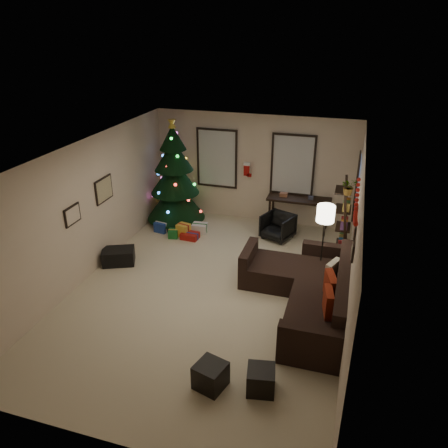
{
  "coord_description": "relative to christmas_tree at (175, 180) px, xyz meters",
  "views": [
    {
      "loc": [
        2.3,
        -6.66,
        4.68
      ],
      "look_at": [
        0.1,
        0.6,
        1.15
      ],
      "focal_mm": 35.11,
      "sensor_mm": 36.0,
      "label": 1
    }
  ],
  "objects": [
    {
      "name": "stocking_right",
      "position": [
        2.01,
        0.79,
        0.26
      ],
      "size": [
        0.2,
        0.05,
        0.36
      ],
      "color": "#990F0C",
      "rests_on": "wall_back"
    },
    {
      "name": "desk_chair",
      "position": [
        2.64,
        -0.18,
        -0.81
      ],
      "size": [
        0.76,
        0.74,
        0.61
      ],
      "primitive_type": "imported",
      "rotation": [
        0.0,
        0.0,
        -0.38
      ],
      "color": "black",
      "rests_on": "floor"
    },
    {
      "name": "art_abstract",
      "position": [
        -0.66,
        -3.21,
        0.34
      ],
      "size": [
        0.04,
        0.45,
        0.35
      ],
      "color": "black",
      "rests_on": "wall_left"
    },
    {
      "name": "stocking_left",
      "position": [
        1.68,
        0.59,
        0.27
      ],
      "size": [
        0.2,
        0.05,
        0.36
      ],
      "color": "#990F0C",
      "rests_on": "wall_back"
    },
    {
      "name": "presents",
      "position": [
        0.45,
        -0.65,
        -1.0
      ],
      "size": [
        1.23,
        0.7,
        0.3
      ],
      "rotation": [
        0.0,
        0.0,
        -0.12
      ],
      "color": "maroon",
      "rests_on": "floor"
    },
    {
      "name": "wall_right",
      "position": [
        4.32,
        -2.75,
        0.23
      ],
      "size": [
        0.0,
        7.0,
        7.0
      ],
      "primitive_type": "plane",
      "rotation": [
        1.57,
        0.0,
        -1.57
      ],
      "color": "beige",
      "rests_on": "floor"
    },
    {
      "name": "wall_left",
      "position": [
        -0.68,
        -2.75,
        0.23
      ],
      "size": [
        0.0,
        7.0,
        7.0
      ],
      "primitive_type": "plane",
      "rotation": [
        1.57,
        0.0,
        1.57
      ],
      "color": "beige",
      "rests_on": "floor"
    },
    {
      "name": "art_map",
      "position": [
        -0.66,
        -2.09,
        0.44
      ],
      "size": [
        0.04,
        0.6,
        0.5
      ],
      "color": "black",
      "rests_on": "wall_left"
    },
    {
      "name": "potted_plant",
      "position": [
        4.12,
        -0.97,
        0.67
      ],
      "size": [
        0.52,
        0.5,
        0.44
      ],
      "primitive_type": "imported",
      "rotation": [
        0.0,
        0.0,
        0.54
      ],
      "color": "#4C4C4C",
      "rests_on": "bookshelf"
    },
    {
      "name": "wall_back",
      "position": [
        1.82,
        0.75,
        0.23
      ],
      "size": [
        5.0,
        0.0,
        5.0
      ],
      "primitive_type": "plane",
      "rotation": [
        1.57,
        0.0,
        0.0
      ],
      "color": "beige",
      "rests_on": "floor"
    },
    {
      "name": "desk",
      "position": [
        3.01,
        0.47,
        -0.4
      ],
      "size": [
        1.52,
        0.54,
        0.82
      ],
      "color": "black",
      "rests_on": "floor"
    },
    {
      "name": "wall_front",
      "position": [
        1.82,
        -6.25,
        0.23
      ],
      "size": [
        5.0,
        0.0,
        5.0
      ],
      "primitive_type": "plane",
      "rotation": [
        -1.57,
        0.0,
        0.0
      ],
      "color": "beige",
      "rests_on": "floor"
    },
    {
      "name": "pillow_cream",
      "position": [
        4.03,
        -2.42,
        -0.49
      ],
      "size": [
        0.26,
        0.4,
        0.39
      ],
      "primitive_type": "cube",
      "rotation": [
        0.0,
        0.0,
        -0.42
      ],
      "color": "beige",
      "rests_on": "sofa"
    },
    {
      "name": "window_back_left",
      "position": [
        0.87,
        0.72,
        0.43
      ],
      "size": [
        1.05,
        0.06,
        1.5
      ],
      "color": "#728CB2",
      "rests_on": "wall_back"
    },
    {
      "name": "pillow_red_b",
      "position": [
        4.03,
        -3.0,
        -0.48
      ],
      "size": [
        0.26,
        0.5,
        0.48
      ],
      "primitive_type": "cube",
      "rotation": [
        0.0,
        0.0,
        0.28
      ],
      "color": "maroon",
      "rests_on": "sofa"
    },
    {
      "name": "storage_bin",
      "position": [
        -0.36,
        -2.32,
        -0.95
      ],
      "size": [
        0.78,
        0.67,
        0.33
      ],
      "primitive_type": "cube",
      "rotation": [
        0.0,
        0.0,
        0.42
      ],
      "color": "black",
      "rests_on": "floor"
    },
    {
      "name": "ottoman_near",
      "position": [
        2.59,
        -5.02,
        -0.93
      ],
      "size": [
        0.49,
        0.49,
        0.38
      ],
      "primitive_type": "cube",
      "rotation": [
        0.0,
        0.0,
        -0.28
      ],
      "color": "black",
      "rests_on": "floor"
    },
    {
      "name": "garland",
      "position": [
        4.27,
        -2.81,
        0.97
      ],
      "size": [
        0.08,
        1.9,
        0.3
      ],
      "primitive_type": null,
      "color": "#A5140C",
      "rests_on": "wall_right"
    },
    {
      "name": "gallery",
      "position": [
        4.3,
        -2.82,
        0.45
      ],
      "size": [
        0.03,
        1.25,
        0.54
      ],
      "color": "black",
      "rests_on": "wall_right"
    },
    {
      "name": "bookshelf",
      "position": [
        4.12,
        -0.75,
        -0.24
      ],
      "size": [
        0.3,
        0.54,
        1.82
      ],
      "color": "black",
      "rests_on": "floor"
    },
    {
      "name": "sofa",
      "position": [
        3.64,
        -2.68,
        -0.82
      ],
      "size": [
        2.01,
        2.9,
        0.9
      ],
      "color": "black",
      "rests_on": "floor"
    },
    {
      "name": "ottoman_far",
      "position": [
        3.28,
        -4.89,
        -0.94
      ],
      "size": [
        0.44,
        0.44,
        0.36
      ],
      "primitive_type": "cube",
      "rotation": [
        0.0,
        0.0,
        0.18
      ],
      "color": "black",
      "rests_on": "floor"
    },
    {
      "name": "floor",
      "position": [
        1.82,
        -2.75,
        -1.12
      ],
      "size": [
        7.0,
        7.0,
        0.0
      ],
      "primitive_type": "plane",
      "color": "beige",
      "rests_on": "ground"
    },
    {
      "name": "ceiling",
      "position": [
        1.82,
        -2.75,
        1.58
      ],
      "size": [
        7.0,
        7.0,
        0.0
      ],
      "primitive_type": "plane",
      "rotation": [
        3.14,
        0.0,
        0.0
      ],
      "color": "white",
      "rests_on": "floor"
    },
    {
      "name": "window_back_right",
      "position": [
        2.77,
        0.72,
        0.43
      ],
      "size": [
        1.05,
        0.06,
        1.5
      ],
      "color": "#728CB2",
      "rests_on": "wall_back"
    },
    {
      "name": "floor_lamp",
      "position": [
        3.77,
        -1.74,
        0.21
      ],
      "size": [
        0.34,
        0.34,
        1.59
      ],
      "rotation": [
        0.0,
        0.0,
        -0.16
      ],
      "color": "black",
      "rests_on": "floor"
    },
    {
      "name": "pillow_red_a",
      "position": [
        4.03,
        -3.44,
        -0.48
      ],
      "size": [
        0.19,
        0.46,
        0.44
      ],
      "primitive_type": "cube",
      "rotation": [
        0.0,
        0.0,
        0.18
      ],
      "color": "maroon",
      "rests_on": "sofa"
    },
    {
      "name": "christmas_tree",
      "position": [
        0.0,
        0.0,
        0.0
      ],
      "size": [
        1.45,
        1.45,
        2.7
      ],
      "rotation": [
        0.0,
        0.0,
        -0.05
      ],
      "color": "black",
      "rests_on": "floor"
    },
    {
      "name": "window_right_wall",
      "position": [
        4.29,
        -0.2,
        0.38
      ],
      "size": [
        0.06,
        0.9,
        1.3
      ],
      "color": "#728CB2",
      "rests_on": "wall_right"
    }
  ]
}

